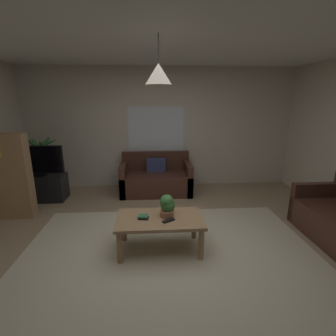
{
  "coord_description": "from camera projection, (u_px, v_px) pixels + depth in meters",
  "views": [
    {
      "loc": [
        -0.21,
        -2.8,
        1.9
      ],
      "look_at": [
        0.0,
        0.3,
        1.05
      ],
      "focal_mm": 26.73,
      "sensor_mm": 36.0,
      "label": 1
    }
  ],
  "objects": [
    {
      "name": "wall_back",
      "position": [
        160.0,
        129.0,
        5.49
      ],
      "size": [
        5.92,
        0.06,
        2.58
      ],
      "primitive_type": "cube",
      "color": "beige",
      "rests_on": "ground"
    },
    {
      "name": "bookshelf_corner",
      "position": [
        7.0,
        176.0,
        4.02
      ],
      "size": [
        0.7,
        0.31,
        1.4
      ],
      "color": "#A87F56",
      "rests_on": "ground"
    },
    {
      "name": "tv_stand",
      "position": [
        42.0,
        188.0,
        4.86
      ],
      "size": [
        0.9,
        0.44,
        0.5
      ],
      "primitive_type": "cube",
      "color": "black",
      "rests_on": "ground"
    },
    {
      "name": "book_on_table_0",
      "position": [
        144.0,
        218.0,
        3.15
      ],
      "size": [
        0.14,
        0.11,
        0.03
      ],
      "primitive_type": "cube",
      "rotation": [
        0.0,
        0.0,
        -0.21
      ],
      "color": "black",
      "rests_on": "coffee_table"
    },
    {
      "name": "rug",
      "position": [
        171.0,
        263.0,
        3.01
      ],
      "size": [
        3.77,
        2.97,
        0.01
      ],
      "primitive_type": "cube",
      "color": "beige",
      "rests_on": "ground"
    },
    {
      "name": "coffee_table",
      "position": [
        160.0,
        223.0,
        3.19
      ],
      "size": [
        1.1,
        0.62,
        0.45
      ],
      "color": "#A87F56",
      "rests_on": "ground"
    },
    {
      "name": "remote_on_table_0",
      "position": [
        168.0,
        221.0,
        3.08
      ],
      "size": [
        0.16,
        0.13,
        0.02
      ],
      "primitive_type": "cube",
      "rotation": [
        0.0,
        0.0,
        5.27
      ],
      "color": "black",
      "rests_on": "coffee_table"
    },
    {
      "name": "pendant_lamp",
      "position": [
        158.0,
        74.0,
        2.72
      ],
      "size": [
        0.3,
        0.3,
        0.52
      ],
      "color": "black"
    },
    {
      "name": "potted_plant_on_table",
      "position": [
        167.0,
        205.0,
        3.2
      ],
      "size": [
        0.19,
        0.2,
        0.28
      ],
      "color": "#B77051",
      "rests_on": "coffee_table"
    },
    {
      "name": "book_on_table_1",
      "position": [
        143.0,
        216.0,
        3.15
      ],
      "size": [
        0.13,
        0.11,
        0.02
      ],
      "primitive_type": "cube",
      "rotation": [
        0.0,
        0.0,
        -0.08
      ],
      "color": "#387247",
      "rests_on": "coffee_table"
    },
    {
      "name": "ceiling",
      "position": [
        170.0,
        29.0,
        2.52
      ],
      "size": [
        5.8,
        5.39,
        0.02
      ],
      "primitive_type": "cube",
      "color": "white"
    },
    {
      "name": "potted_palm_corner",
      "position": [
        43.0,
        166.0,
        5.27
      ],
      "size": [
        0.81,
        0.85,
        1.33
      ],
      "color": "#B77051",
      "rests_on": "ground"
    },
    {
      "name": "couch_under_window",
      "position": [
        156.0,
        179.0,
        5.27
      ],
      "size": [
        1.45,
        0.81,
        0.82
      ],
      "color": "#47281E",
      "rests_on": "ground"
    },
    {
      "name": "tv",
      "position": [
        37.0,
        160.0,
        4.69
      ],
      "size": [
        0.94,
        0.16,
        0.58
      ],
      "color": "black",
      "rests_on": "tv_stand"
    },
    {
      "name": "window_pane",
      "position": [
        156.0,
        133.0,
        5.47
      ],
      "size": [
        1.21,
        0.01,
        1.11
      ],
      "primitive_type": "cube",
      "color": "white"
    },
    {
      "name": "floor",
      "position": [
        170.0,
        254.0,
        3.21
      ],
      "size": [
        5.8,
        5.39,
        0.02
      ],
      "primitive_type": "cube",
      "color": "#9E8466",
      "rests_on": "ground"
    }
  ]
}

